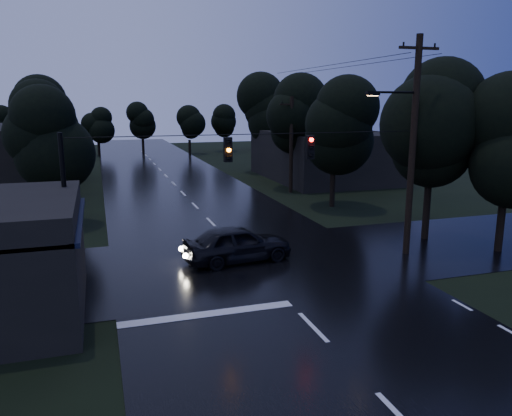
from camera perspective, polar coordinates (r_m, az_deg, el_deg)
main_road at (r=39.71m, az=-8.33°, el=1.63°), size 12.00×120.00×0.02m
cross_street at (r=22.64m, az=-0.75°, el=-6.21°), size 60.00×9.00×0.02m
building_far_right at (r=47.39m, az=7.77°, el=6.01°), size 10.00×14.00×4.40m
building_far_left at (r=49.40m, az=-26.74°, el=5.43°), size 10.00×16.00×5.00m
utility_pole_main at (r=23.93m, az=17.32°, el=7.11°), size 3.50×0.30×10.00m
utility_pole_far at (r=39.49m, az=4.05°, el=7.35°), size 2.00×0.30×7.50m
anchor_pole_left at (r=20.04m, az=-20.87°, el=-0.54°), size 0.18×0.18×6.00m
span_signals at (r=20.79m, az=1.50°, el=6.94°), size 15.00×0.37×1.12m
tree_corner_near at (r=27.02m, az=19.55°, el=9.04°), size 4.48×4.48×9.44m
tree_corner_far at (r=26.10m, az=26.95°, el=6.69°), size 3.92×3.92×8.26m
tree_left_a at (r=30.75m, az=-22.99°, el=7.66°), size 3.92×3.92×8.26m
tree_left_b at (r=38.75m, az=-22.91°, el=8.93°), size 4.20×4.20×8.85m
tree_left_c at (r=48.75m, az=-22.66°, el=9.84°), size 4.48×4.48×9.44m
tree_right_a at (r=34.19m, az=8.95°, el=9.43°), size 4.20×4.20×8.85m
tree_right_b at (r=41.71m, az=4.75°, el=10.50°), size 4.48×4.48×9.44m
tree_right_c at (r=51.29m, az=1.06°, el=11.23°), size 4.76×4.76×10.03m
car at (r=22.54m, az=-2.14°, el=-4.08°), size 5.10×2.54×1.67m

